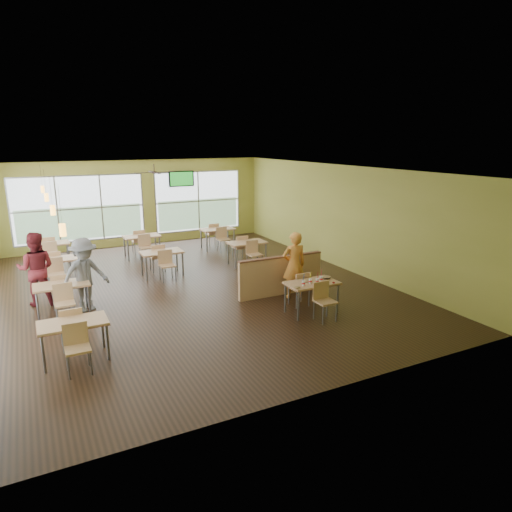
# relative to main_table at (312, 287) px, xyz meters

# --- Properties ---
(room) EXTENTS (12.00, 12.04, 3.20)m
(room) POSITION_rel_main_table_xyz_m (-2.00, 3.00, 0.97)
(room) COLOR black
(room) RESTS_ON ground
(window_bays) EXTENTS (9.24, 10.24, 2.38)m
(window_bays) POSITION_rel_main_table_xyz_m (-4.65, 6.08, 0.85)
(window_bays) COLOR white
(window_bays) RESTS_ON room
(main_table) EXTENTS (1.22, 1.52, 0.87)m
(main_table) POSITION_rel_main_table_xyz_m (0.00, 0.00, 0.00)
(main_table) COLOR tan
(main_table) RESTS_ON floor
(half_wall_divider) EXTENTS (2.40, 0.14, 1.04)m
(half_wall_divider) POSITION_rel_main_table_xyz_m (0.00, 1.45, -0.11)
(half_wall_divider) COLOR tan
(half_wall_divider) RESTS_ON floor
(dining_tables) EXTENTS (6.92, 8.72, 0.87)m
(dining_tables) POSITION_rel_main_table_xyz_m (-3.05, 4.71, -0.00)
(dining_tables) COLOR tan
(dining_tables) RESTS_ON floor
(pendant_lights) EXTENTS (0.11, 7.31, 0.86)m
(pendant_lights) POSITION_rel_main_table_xyz_m (-5.20, 3.68, 1.82)
(pendant_lights) COLOR #2D2119
(pendant_lights) RESTS_ON ceiling
(ceiling_fan) EXTENTS (1.25, 1.25, 0.29)m
(ceiling_fan) POSITION_rel_main_table_xyz_m (-2.00, 6.00, 2.32)
(ceiling_fan) COLOR #2D2119
(ceiling_fan) RESTS_ON ceiling
(tv_backwall) EXTENTS (1.00, 0.07, 0.60)m
(tv_backwall) POSITION_rel_main_table_xyz_m (-0.20, 8.90, 1.82)
(tv_backwall) COLOR black
(tv_backwall) RESTS_ON wall_back
(man_plaid) EXTENTS (0.68, 0.50, 1.72)m
(man_plaid) POSITION_rel_main_table_xyz_m (0.19, 1.11, 0.23)
(man_plaid) COLOR #EC551A
(man_plaid) RESTS_ON floor
(patron_maroon) EXTENTS (1.02, 0.88, 1.82)m
(patron_maroon) POSITION_rel_main_table_xyz_m (-5.67, 3.50, 0.28)
(patron_maroon) COLOR maroon
(patron_maroon) RESTS_ON floor
(patron_grey) EXTENTS (1.29, 0.98, 1.76)m
(patron_grey) POSITION_rel_main_table_xyz_m (-4.67, 2.54, 0.25)
(patron_grey) COLOR slate
(patron_grey) RESTS_ON floor
(cup_blue) EXTENTS (0.09, 0.09, 0.31)m
(cup_blue) POSITION_rel_main_table_xyz_m (-0.32, -0.13, 0.18)
(cup_blue) COLOR white
(cup_blue) RESTS_ON main_table
(cup_yellow) EXTENTS (0.08, 0.08, 0.30)m
(cup_yellow) POSITION_rel_main_table_xyz_m (-0.09, -0.06, 0.18)
(cup_yellow) COLOR white
(cup_yellow) RESTS_ON main_table
(cup_red_near) EXTENTS (0.09, 0.09, 0.31)m
(cup_red_near) POSITION_rel_main_table_xyz_m (0.05, -0.13, 0.18)
(cup_red_near) COLOR white
(cup_red_near) RESTS_ON main_table
(cup_red_far) EXTENTS (0.09, 0.09, 0.33)m
(cup_red_far) POSITION_rel_main_table_xyz_m (0.22, -0.05, 0.19)
(cup_red_far) COLOR white
(cup_red_far) RESTS_ON main_table
(food_basket) EXTENTS (0.23, 0.23, 0.05)m
(food_basket) POSITION_rel_main_table_xyz_m (0.45, 0.08, 0.15)
(food_basket) COLOR black
(food_basket) RESTS_ON main_table
(ketchup_cup) EXTENTS (0.06, 0.06, 0.02)m
(ketchup_cup) POSITION_rel_main_table_xyz_m (0.41, -0.28, 0.13)
(ketchup_cup) COLOR #9F110E
(ketchup_cup) RESTS_ON main_table
(wrapper_left) EXTENTS (0.17, 0.15, 0.04)m
(wrapper_left) POSITION_rel_main_table_xyz_m (-0.54, -0.22, 0.14)
(wrapper_left) COLOR #AA8452
(wrapper_left) RESTS_ON main_table
(wrapper_mid) EXTENTS (0.21, 0.19, 0.05)m
(wrapper_mid) POSITION_rel_main_table_xyz_m (-0.08, 0.06, 0.15)
(wrapper_mid) COLOR #AA8452
(wrapper_mid) RESTS_ON main_table
(wrapper_right) EXTENTS (0.18, 0.17, 0.04)m
(wrapper_right) POSITION_rel_main_table_xyz_m (0.26, -0.19, 0.14)
(wrapper_right) COLOR #AA8452
(wrapper_right) RESTS_ON main_table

